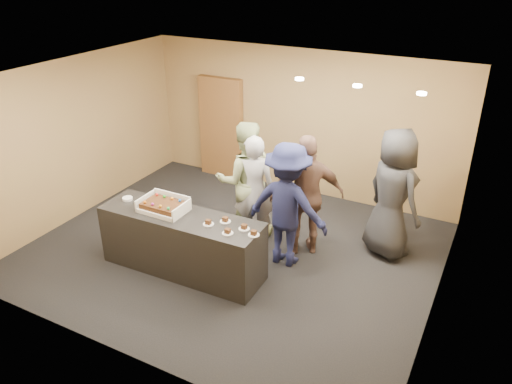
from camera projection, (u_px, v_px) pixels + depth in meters
room at (231, 171)px, 7.19m from camera, size 6.04×6.00×2.70m
serving_counter at (182, 243)px, 7.14m from camera, size 2.41×0.75×0.90m
storage_cabinet at (221, 128)px, 9.94m from camera, size 0.92×0.15×2.03m
cake_box at (165, 207)px, 7.06m from camera, size 0.65×0.45×0.19m
sheet_cake at (163, 205)px, 7.01m from camera, size 0.56×0.38×0.11m
plate_stack at (128, 199)px, 7.36m from camera, size 0.15×0.15×0.04m
slice_a at (208, 223)px, 6.70m from camera, size 0.15×0.15×0.07m
slice_b at (225, 220)px, 6.77m from camera, size 0.15×0.15×0.07m
slice_c at (228, 232)px, 6.49m from camera, size 0.15×0.15×0.07m
slice_d at (244, 227)px, 6.59m from camera, size 0.15×0.15×0.07m
slice_e at (254, 234)px, 6.45m from camera, size 0.15×0.15×0.07m
person_server_grey at (254, 190)px, 7.69m from camera, size 0.76×0.62×1.78m
person_sage_man at (245, 180)px, 7.86m from camera, size 1.18×1.14×1.92m
person_navy_man at (287, 205)px, 7.13m from camera, size 1.23×0.72×1.88m
person_brown_extra at (307, 196)px, 7.38m from camera, size 1.19×0.97×1.89m
person_dark_suit at (393, 194)px, 7.32m from camera, size 1.17×1.08×2.00m
ceiling_spotlights at (357, 86)px, 6.34m from camera, size 1.72×0.12×0.03m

